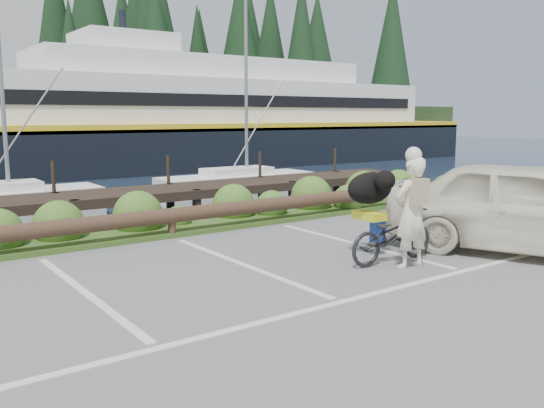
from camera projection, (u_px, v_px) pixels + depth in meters
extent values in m
plane|color=#5F5F62|center=(321.00, 295.00, 7.87)|extent=(72.00, 72.00, 0.00)
cube|color=#3D5B21|center=(157.00, 230.00, 12.12)|extent=(34.00, 1.60, 0.10)
imported|color=black|center=(392.00, 235.00, 9.55)|extent=(1.77, 0.68, 0.92)
imported|color=white|center=(411.00, 213.00, 9.14)|extent=(0.67, 0.46, 1.80)
ellipsoid|color=black|center=(370.00, 188.00, 9.90)|extent=(0.51, 0.98, 0.55)
imported|color=silver|center=(528.00, 207.00, 10.10)|extent=(3.73, 5.27, 1.67)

